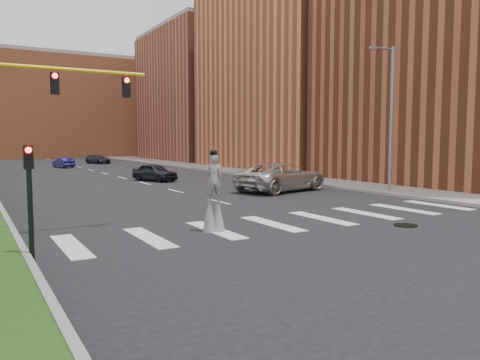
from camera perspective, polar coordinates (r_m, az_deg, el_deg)
ground_plane at (r=18.81m, az=8.90°, el=-5.43°), size 160.00×160.00×0.00m
sidewalk_right at (r=46.29m, az=1.22°, el=0.94°), size 5.00×90.00×0.18m
manhole at (r=19.50m, az=19.55°, el=-5.23°), size 0.90×0.90×0.04m
building_near at (r=41.16m, az=26.61°, el=15.16°), size 16.00×20.00×22.00m
building_mid at (r=56.35m, az=6.97°, el=13.78°), size 16.00×22.00×24.00m
building_far at (r=76.46m, az=-4.22°, el=9.98°), size 16.00×22.00×20.00m
building_backdrop at (r=94.14m, az=-19.76°, el=8.16°), size 26.00×14.00×18.00m
streetlight at (r=30.45m, az=17.84°, el=7.62°), size 2.05×0.20×9.00m
traffic_signal at (r=17.41m, az=-24.09°, el=7.08°), size 5.30×0.23×6.20m
secondary_signal at (r=13.93m, az=-24.26°, el=-1.39°), size 0.25×0.21×3.23m
stilt_performer at (r=17.12m, az=-3.23°, el=-2.31°), size 0.83×0.60×3.03m
suv_crossing at (r=30.58m, az=5.14°, el=0.37°), size 7.18×4.59×1.84m
car_near at (r=38.36m, az=-10.37°, el=0.93°), size 3.05×4.48×1.42m
car_mid at (r=58.93m, az=-20.74°, el=2.00°), size 2.12×3.88×1.21m
car_far at (r=66.87m, az=-16.93°, el=2.42°), size 3.15×4.43×1.19m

